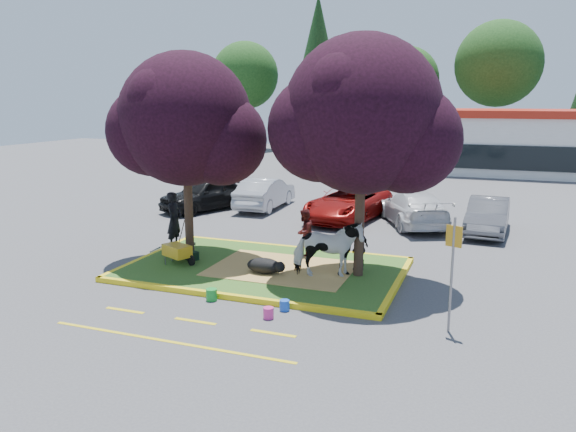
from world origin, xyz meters
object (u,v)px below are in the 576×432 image
(cow, at_px, (328,249))
(handler, at_px, (174,220))
(sign_post, at_px, (452,262))
(bucket_blue, at_px, (285,305))
(car_silver, at_px, (265,193))
(calf, at_px, (264,266))
(car_black, at_px, (206,194))
(bucket_green, at_px, (212,295))
(wheelbarrow, at_px, (177,251))
(bucket_pink, at_px, (268,313))

(cow, bearing_deg, handler, 58.16)
(sign_post, xyz_separation_m, bucket_blue, (-3.95, -0.10, -1.52))
(sign_post, bearing_deg, car_silver, 149.11)
(calf, distance_m, car_black, 10.76)
(sign_post, bearing_deg, bucket_green, -158.44)
(handler, xyz_separation_m, wheelbarrow, (1.08, -1.62, -0.56))
(wheelbarrow, relative_size, car_black, 0.35)
(handler, bearing_deg, bucket_pink, -133.94)
(calf, xyz_separation_m, bucket_green, (-0.57, -2.20, -0.22))
(bucket_green, relative_size, car_black, 0.07)
(handler, height_order, sign_post, sign_post)
(cow, height_order, bucket_pink, cow)
(bucket_green, distance_m, car_black, 12.29)
(calf, xyz_separation_m, handler, (-3.97, 1.56, 0.74))
(cow, bearing_deg, car_black, 26.02)
(calf, bearing_deg, handler, 170.38)
(calf, xyz_separation_m, car_silver, (-4.11, 9.90, 0.36))
(bucket_pink, bearing_deg, bucket_blue, 73.80)
(bucket_green, relative_size, car_silver, 0.07)
(cow, bearing_deg, wheelbarrow, 74.77)
(wheelbarrow, distance_m, bucket_pink, 5.03)
(cow, xyz_separation_m, handler, (-5.82, 1.26, 0.14))
(car_silver, bearing_deg, calf, 111.40)
(bucket_green, distance_m, bucket_blue, 2.05)
(handler, relative_size, car_black, 0.43)
(car_silver, bearing_deg, sign_post, 127.34)
(wheelbarrow, bearing_deg, bucket_green, -18.17)
(handler, height_order, car_black, handler)
(wheelbarrow, bearing_deg, car_black, 137.58)
(cow, xyz_separation_m, wheelbarrow, (-4.74, -0.37, -0.41))
(wheelbarrow, relative_size, bucket_pink, 5.79)
(bucket_green, height_order, car_silver, car_silver)
(handler, xyz_separation_m, bucket_blue, (5.44, -3.75, -0.99))
(handler, relative_size, wheelbarrow, 1.22)
(calf, distance_m, sign_post, 5.96)
(wheelbarrow, bearing_deg, handler, 148.04)
(car_silver, bearing_deg, bucket_pink, 111.88)
(cow, distance_m, wheelbarrow, 4.77)
(sign_post, relative_size, bucket_blue, 9.86)
(car_black, bearing_deg, bucket_blue, -28.87)
(cow, bearing_deg, car_silver, 12.21)
(handler, height_order, bucket_blue, handler)
(bucket_pink, height_order, car_silver, car_silver)
(bucket_pink, bearing_deg, car_silver, 113.04)
(calf, bearing_deg, bucket_green, -92.83)
(handler, relative_size, bucket_green, 6.24)
(calf, xyz_separation_m, bucket_blue, (1.48, -2.20, -0.25))
(bucket_green, xyz_separation_m, bucket_blue, (2.05, 0.00, -0.02))
(bucket_pink, bearing_deg, handler, 140.28)
(wheelbarrow, height_order, bucket_blue, wheelbarrow)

